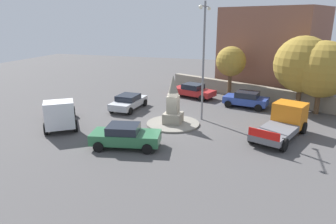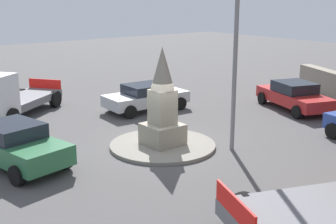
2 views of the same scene
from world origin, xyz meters
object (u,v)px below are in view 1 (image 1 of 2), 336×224
at_px(streetlamp, 204,52).
at_px(truck_orange_parked_left, 284,121).
at_px(tree_near_wall, 303,64).
at_px(corner_building, 271,50).
at_px(car_blue_approaching, 246,99).
at_px(tree_mid_cluster, 322,69).
at_px(car_silver_passing, 129,102).
at_px(car_green_waiting, 125,136).
at_px(tree_far_corner, 231,62).
at_px(monument, 173,103).
at_px(truck_white_near_island, 60,115).
at_px(car_red_far_side, 193,91).

distance_m(streetlamp, truck_orange_parked_left, 7.70).
xyz_separation_m(streetlamp, tree_near_wall, (-5.16, 7.54, -1.34)).
height_order(streetlamp, truck_orange_parked_left, streetlamp).
bearing_deg(corner_building, car_blue_approaching, -13.21).
bearing_deg(tree_mid_cluster, tree_near_wall, -115.06).
height_order(car_silver_passing, tree_mid_cluster, tree_mid_cluster).
relative_size(corner_building, tree_mid_cluster, 1.63).
distance_m(car_green_waiting, tree_mid_cluster, 17.14).
relative_size(tree_mid_cluster, tree_far_corner, 1.18).
bearing_deg(tree_mid_cluster, monument, -59.60).
bearing_deg(tree_near_wall, truck_white_near_island, -58.56).
relative_size(car_blue_approaching, truck_orange_parked_left, 0.71).
xyz_separation_m(car_blue_approaching, truck_orange_parked_left, (6.45, 2.97, 0.23)).
bearing_deg(tree_near_wall, corner_building, -161.40).
relative_size(truck_white_near_island, tree_far_corner, 1.04).
bearing_deg(car_green_waiting, streetlamp, 153.74).
xyz_separation_m(tree_near_wall, tree_mid_cluster, (0.68, 1.45, -0.25)).
bearing_deg(tree_near_wall, car_silver_passing, -73.39).
bearing_deg(corner_building, monument, -25.06).
bearing_deg(car_blue_approaching, streetlamp, -33.20).
height_order(car_green_waiting, truck_orange_parked_left, truck_orange_parked_left).
relative_size(streetlamp, car_red_far_side, 1.88).
bearing_deg(car_blue_approaching, car_silver_passing, -68.55).
bearing_deg(car_silver_passing, tree_mid_cluster, 102.84).
bearing_deg(car_red_far_side, car_silver_passing, -36.88).
bearing_deg(monument, tree_near_wall, 126.87).
bearing_deg(car_silver_passing, monument, 60.91).
relative_size(truck_white_near_island, tree_near_wall, 0.84).
xyz_separation_m(streetlamp, truck_orange_parked_left, (1.67, 6.10, -4.39)).
relative_size(monument, car_green_waiting, 0.81).
bearing_deg(car_silver_passing, car_green_waiting, 23.24).
relative_size(car_silver_passing, car_red_far_side, 0.89).
height_order(streetlamp, tree_near_wall, streetlamp).
bearing_deg(truck_white_near_island, corner_building, 141.20).
relative_size(car_silver_passing, car_blue_approaching, 1.04).
height_order(streetlamp, car_green_waiting, streetlamp).
xyz_separation_m(car_blue_approaching, tree_mid_cluster, (0.30, 5.86, 3.03)).
xyz_separation_m(car_red_far_side, truck_orange_parked_left, (8.54, 8.39, 0.26)).
xyz_separation_m(corner_building, tree_far_corner, (4.61, -3.78, -0.83)).
bearing_deg(car_green_waiting, car_red_far_side, 175.33).
xyz_separation_m(truck_white_near_island, tree_near_wall, (-10.38, 16.97, 3.00)).
bearing_deg(car_red_far_side, streetlamp, 18.48).
relative_size(car_red_far_side, corner_building, 0.48).
height_order(car_silver_passing, corner_building, corner_building).
xyz_separation_m(car_blue_approaching, tree_far_corner, (-3.34, -1.91, 2.89)).
height_order(car_green_waiting, tree_near_wall, tree_near_wall).
relative_size(car_red_far_side, truck_white_near_island, 0.89).
distance_m(car_green_waiting, car_red_far_side, 13.85).
relative_size(truck_white_near_island, corner_building, 0.54).
relative_size(truck_orange_parked_left, corner_building, 0.59).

